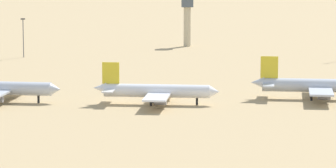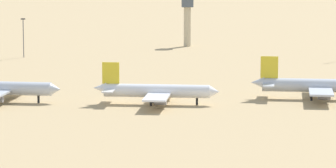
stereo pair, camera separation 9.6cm
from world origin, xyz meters
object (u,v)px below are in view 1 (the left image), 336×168
object	(u,v)px
parked_jet_yellow_2	(156,91)
parked_jet_yellow_3	(315,86)
light_pole_mid	(23,35)
control_tower	(187,16)

from	to	relation	value
parked_jet_yellow_2	parked_jet_yellow_3	bearing A→B (deg)	17.24
parked_jet_yellow_3	light_pole_mid	distance (m)	148.28
control_tower	parked_jet_yellow_2	bearing A→B (deg)	-95.58
parked_jet_yellow_2	light_pole_mid	distance (m)	129.35
parked_jet_yellow_2	light_pole_mid	bearing A→B (deg)	121.16
parked_jet_yellow_2	light_pole_mid	size ratio (longest dim) A/B	2.30
parked_jet_yellow_3	light_pole_mid	bearing A→B (deg)	140.07
parked_jet_yellow_2	parked_jet_yellow_3	xyz separation A→B (m)	(47.09, 8.22, 0.20)
parked_jet_yellow_3	light_pole_mid	world-z (taller)	light_pole_mid
control_tower	light_pole_mid	xyz separation A→B (m)	(-67.84, -41.88, -4.53)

